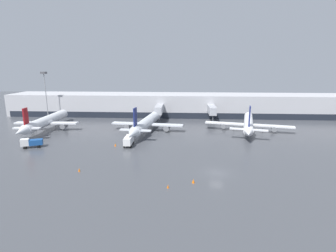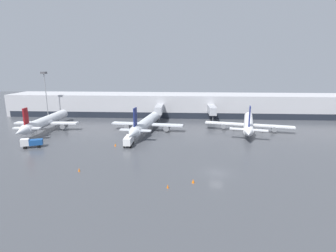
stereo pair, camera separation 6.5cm
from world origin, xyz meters
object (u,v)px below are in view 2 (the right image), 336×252
object	(u,v)px
traffic_cone_2	(79,170)
parked_jet_0	(248,123)
parked_jet_2	(147,122)
traffic_cone_1	(193,181)
service_truck_0	(31,142)
service_truck_1	(129,140)
apron_light_mast_5	(45,82)
parked_jet_1	(46,121)
traffic_cone_0	(115,145)
traffic_cone_3	(168,186)

from	to	relation	value
traffic_cone_2	parked_jet_0	bearing A→B (deg)	40.42
parked_jet_2	traffic_cone_1	distance (m)	40.79
service_truck_0	traffic_cone_2	bearing A→B (deg)	118.67
service_truck_1	apron_light_mast_5	distance (m)	52.32
parked_jet_1	traffic_cone_2	size ratio (longest dim) A/B	47.62
parked_jet_2	traffic_cone_0	size ratio (longest dim) A/B	51.13
parked_jet_1	traffic_cone_2	xyz separation A→B (m)	(23.94, -32.98, -2.65)
parked_jet_0	apron_light_mast_5	xyz separation A→B (m)	(-73.88, 14.97, 11.80)
service_truck_1	traffic_cone_2	distance (m)	18.80
traffic_cone_0	traffic_cone_2	size ratio (longest dim) A/B	1.01
traffic_cone_0	apron_light_mast_5	xyz separation A→B (m)	(-35.33, 33.12, 14.17)
parked_jet_2	service_truck_1	size ratio (longest dim) A/B	6.67
apron_light_mast_5	traffic_cone_3	bearing A→B (deg)	-48.15
traffic_cone_1	apron_light_mast_5	distance (m)	78.53
parked_jet_0	service_truck_0	bearing A→B (deg)	122.26
parked_jet_2	traffic_cone_0	world-z (taller)	parked_jet_2
traffic_cone_2	traffic_cone_3	world-z (taller)	traffic_cone_2
parked_jet_1	service_truck_0	size ratio (longest dim) A/B	6.27
parked_jet_0	traffic_cone_0	bearing A→B (deg)	128.31
parked_jet_2	apron_light_mast_5	xyz separation A→B (m)	(-41.39, 15.84, 11.80)
parked_jet_1	traffic_cone_0	bearing A→B (deg)	-122.51
parked_jet_0	traffic_cone_2	xyz separation A→B (m)	(-41.43, -35.28, -2.37)
service_truck_1	apron_light_mast_5	size ratio (longest dim) A/B	0.30
traffic_cone_3	apron_light_mast_5	size ratio (longest dim) A/B	0.04
traffic_cone_0	apron_light_mast_5	size ratio (longest dim) A/B	0.04
parked_jet_0	apron_light_mast_5	bearing A→B (deg)	91.65
parked_jet_2	apron_light_mast_5	bearing A→B (deg)	76.22
service_truck_1	traffic_cone_3	distance (m)	26.67
parked_jet_0	traffic_cone_1	bearing A→B (deg)	167.44
traffic_cone_3	apron_light_mast_5	bearing A→B (deg)	131.85
traffic_cone_0	traffic_cone_3	size ratio (longest dim) A/B	1.09
service_truck_0	traffic_cone_1	world-z (taller)	service_truck_0
apron_light_mast_5	parked_jet_0	bearing A→B (deg)	-11.45
service_truck_0	traffic_cone_0	xyz separation A→B (m)	(21.16, 2.60, -1.07)
service_truck_1	traffic_cone_2	world-z (taller)	service_truck_1
traffic_cone_1	traffic_cone_3	size ratio (longest dim) A/B	1.12
traffic_cone_1	apron_light_mast_5	xyz separation A→B (m)	(-55.04, 54.20, 14.16)
traffic_cone_1	apron_light_mast_5	bearing A→B (deg)	135.44
traffic_cone_0	service_truck_1	bearing A→B (deg)	8.50
traffic_cone_1	traffic_cone_2	size ratio (longest dim) A/B	1.04
parked_jet_2	service_truck_1	distance (m)	17.00
traffic_cone_0	traffic_cone_2	bearing A→B (deg)	-99.53
apron_light_mast_5	parked_jet_1	bearing A→B (deg)	-63.75
service_truck_1	traffic_cone_2	size ratio (longest dim) A/B	7.74
service_truck_0	traffic_cone_1	bearing A→B (deg)	132.81
service_truck_1	traffic_cone_0	size ratio (longest dim) A/B	7.67
traffic_cone_1	traffic_cone_3	xyz separation A→B (m)	(-4.44, -2.29, -0.04)
traffic_cone_0	service_truck_0	bearing A→B (deg)	-173.00
traffic_cone_1	traffic_cone_3	distance (m)	5.00
parked_jet_1	parked_jet_0	bearing A→B (deg)	-89.91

